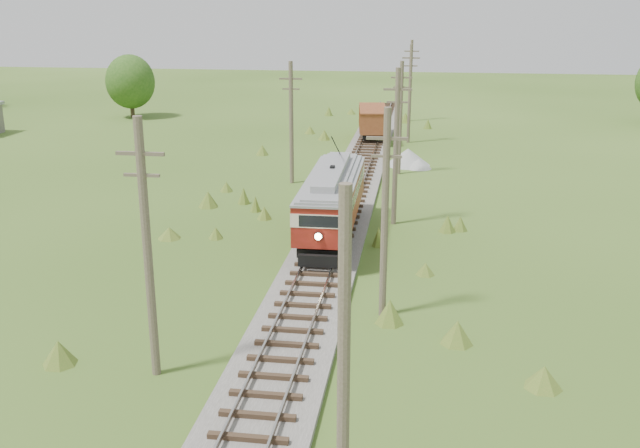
# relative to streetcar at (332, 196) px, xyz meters

# --- Properties ---
(railbed_main) EXTENTS (3.60, 96.00, 0.57)m
(railbed_main) POSITION_rel_streetcar_xyz_m (-0.00, 6.53, -2.29)
(railbed_main) COLOR #605B54
(railbed_main) RESTS_ON ground
(streetcar) EXTENTS (2.82, 11.56, 5.26)m
(streetcar) POSITION_rel_streetcar_xyz_m (0.00, 0.00, 0.00)
(streetcar) COLOR black
(streetcar) RESTS_ON ground
(gondola) EXTENTS (3.20, 7.77, 2.51)m
(gondola) POSITION_rel_streetcar_xyz_m (-0.00, 30.21, -0.57)
(gondola) COLOR black
(gondola) RESTS_ON ground
(gravel_pile) EXTENTS (3.69, 3.91, 1.34)m
(gravel_pile) POSITION_rel_streetcar_xyz_m (3.75, 19.54, -1.86)
(gravel_pile) COLOR gray
(gravel_pile) RESTS_ON ground
(utility_pole_r_1) EXTENTS (0.30, 0.30, 8.80)m
(utility_pole_r_1) POSITION_rel_streetcar_xyz_m (3.10, -22.47, 1.92)
(utility_pole_r_1) COLOR brown
(utility_pole_r_1) RESTS_ON ground
(utility_pole_r_2) EXTENTS (1.60, 0.30, 8.60)m
(utility_pole_r_2) POSITION_rel_streetcar_xyz_m (3.30, -9.47, 1.94)
(utility_pole_r_2) COLOR brown
(utility_pole_r_2) RESTS_ON ground
(utility_pole_r_3) EXTENTS (1.60, 0.30, 9.00)m
(utility_pole_r_3) POSITION_rel_streetcar_xyz_m (3.20, 3.53, 2.14)
(utility_pole_r_3) COLOR brown
(utility_pole_r_3) RESTS_ON ground
(utility_pole_r_4) EXTENTS (1.60, 0.30, 8.40)m
(utility_pole_r_4) POSITION_rel_streetcar_xyz_m (3.00, 16.53, 1.84)
(utility_pole_r_4) COLOR brown
(utility_pole_r_4) RESTS_ON ground
(utility_pole_r_5) EXTENTS (1.60, 0.30, 8.90)m
(utility_pole_r_5) POSITION_rel_streetcar_xyz_m (3.40, 29.53, 2.09)
(utility_pole_r_5) COLOR brown
(utility_pole_r_5) RESTS_ON ground
(utility_pole_r_6) EXTENTS (1.60, 0.30, 8.70)m
(utility_pole_r_6) POSITION_rel_streetcar_xyz_m (3.20, 42.53, 1.99)
(utility_pole_r_6) COLOR brown
(utility_pole_r_6) RESTS_ON ground
(utility_pole_l_a) EXTENTS (1.60, 0.30, 9.00)m
(utility_pole_l_a) POSITION_rel_streetcar_xyz_m (-4.20, -15.47, 2.14)
(utility_pole_l_a) COLOR brown
(utility_pole_l_a) RESTS_ON ground
(utility_pole_l_b) EXTENTS (1.60, 0.30, 8.60)m
(utility_pole_l_b) POSITION_rel_streetcar_xyz_m (-4.50, 12.53, 1.94)
(utility_pole_l_b) COLOR brown
(utility_pole_l_b) RESTS_ON ground
(tree_mid_a) EXTENTS (5.46, 5.46, 7.03)m
(tree_mid_a) POSITION_rel_streetcar_xyz_m (-28.00, 40.53, 1.54)
(tree_mid_a) COLOR #38281C
(tree_mid_a) RESTS_ON ground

